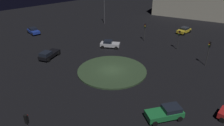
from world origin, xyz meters
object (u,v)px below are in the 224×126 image
car_silver (110,44)px  traffic_light_south_near (179,36)px  car_black (49,54)px  traffic_light_south (145,29)px  store_building (208,3)px  traffic_light_north (28,125)px  car_yellow (184,30)px  traffic_light_southwest (209,49)px  streetlamp_southeast (104,5)px  car_blue (33,31)px  car_green (166,113)px

car_silver → traffic_light_south_near: (-9.99, -9.04, 1.99)m
car_black → traffic_light_south: size_ratio=1.22×
store_building → car_black: bearing=65.9°
traffic_light_north → store_building: (12.56, -62.33, 1.52)m
car_yellow → traffic_light_south: 11.96m
car_silver → traffic_light_north: 26.60m
store_building → traffic_light_southwest: bearing=96.6°
streetlamp_southeast → car_yellow: bearing=-157.0°
car_blue → traffic_light_southwest: traffic_light_southwest is taller
traffic_light_southwest → store_building: (15.77, -33.48, 1.33)m
store_building → streetlamp_southeast: bearing=42.6°
car_silver → store_building: bearing=51.3°
car_blue → store_building: 51.50m
car_silver → traffic_light_south_near: size_ratio=1.06×
car_green → streetlamp_southeast: (34.35, -21.08, 4.45)m
car_silver → car_black: 12.15m
traffic_light_north → traffic_light_southwest: (-3.21, -28.85, 0.19)m
traffic_light_south → streetlamp_southeast: streetlamp_southeast is taller
car_blue → store_building: (-20.44, -47.13, 3.58)m
car_black → traffic_light_south: 20.78m
car_yellow → car_silver: bearing=-16.0°
streetlamp_southeast → car_blue: bearing=75.6°
car_green → car_yellow: 32.89m
car_green → store_building: (18.68, -49.61, 3.60)m
car_green → traffic_light_southwest: traffic_light_southwest is taller
traffic_light_south_near → streetlamp_southeast: bearing=-87.0°
traffic_light_north → streetlamp_southeast: size_ratio=0.49×
car_black → traffic_light_north: bearing=-148.5°
traffic_light_south_near → store_building: 31.93m
traffic_light_south → traffic_light_south_near: 7.74m
traffic_light_south → store_building: (0.97, -31.50, 1.62)m
traffic_light_south_near → car_blue: bearing=-52.5°
car_yellow → car_black: bearing=-16.8°
car_black → car_yellow: bearing=-42.6°
car_silver → traffic_light_southwest: (-17.09, -6.25, 2.26)m
car_black → car_blue: (15.44, -4.17, 0.02)m
traffic_light_south → traffic_light_southwest: (-14.80, 1.98, 0.29)m
car_black → traffic_light_south_near: (-13.67, -20.61, 2.00)m
car_black → car_blue: size_ratio=1.17×
traffic_light_south → traffic_light_south_near: (-7.70, -0.81, 0.02)m
car_silver → traffic_light_south: (-2.29, -8.23, 1.97)m
car_green → traffic_light_southwest: size_ratio=1.05×
car_blue → traffic_light_south: traffic_light_south is taller
traffic_light_south → store_building: size_ratio=0.11×
car_black → streetlamp_southeast: size_ratio=0.58×
car_black → traffic_light_south_near: 24.81m
traffic_light_southwest → store_building: store_building is taller
traffic_light_southwest → traffic_light_south: bearing=-61.7°
car_green → car_silver: bearing=-88.0°
car_silver → car_black: (3.68, 11.57, -0.01)m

